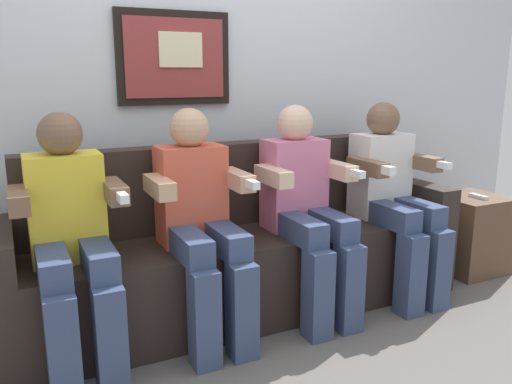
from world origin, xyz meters
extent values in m
plane|color=#66605B|center=(0.00, 0.00, 0.00)|extent=(6.33, 6.33, 0.00)
cube|color=silver|center=(0.00, 0.77, 1.30)|extent=(4.87, 0.05, 2.60)
cube|color=black|center=(-0.22, 0.72, 1.35)|extent=(0.63, 0.03, 0.50)
cube|color=maroon|center=(-0.22, 0.71, 1.35)|extent=(0.55, 0.02, 0.42)
cube|color=beige|center=(-0.19, 0.70, 1.39)|extent=(0.24, 0.02, 0.18)
cube|color=#2D231E|center=(0.00, 0.29, 0.23)|extent=(2.19, 0.58, 0.45)
cube|color=#2D231E|center=(0.00, 0.51, 0.68)|extent=(2.19, 0.14, 0.45)
cube|color=#2D231E|center=(-1.17, 0.29, 0.31)|extent=(0.14, 0.58, 0.62)
cube|color=#2D231E|center=(1.17, 0.29, 0.31)|extent=(0.14, 0.58, 0.62)
cube|color=yellow|center=(-0.87, 0.28, 0.69)|extent=(0.32, 0.20, 0.48)
sphere|color=brown|center=(-0.87, 0.28, 1.02)|extent=(0.19, 0.19, 0.19)
cube|color=#38476B|center=(-0.96, 0.08, 0.51)|extent=(0.12, 0.40, 0.12)
cube|color=#38476B|center=(-0.78, 0.08, 0.51)|extent=(0.12, 0.40, 0.12)
cube|color=#38476B|center=(-0.96, -0.12, 0.23)|extent=(0.12, 0.12, 0.45)
cube|color=#38476B|center=(-0.78, -0.12, 0.23)|extent=(0.12, 0.12, 0.45)
cube|color=brown|center=(-1.06, 0.16, 0.77)|extent=(0.08, 0.28, 0.08)
cube|color=brown|center=(-0.68, 0.16, 0.77)|extent=(0.08, 0.28, 0.08)
cube|color=white|center=(-0.68, 0.00, 0.78)|extent=(0.04, 0.13, 0.04)
cube|color=#D8593F|center=(-0.29, 0.28, 0.69)|extent=(0.32, 0.20, 0.48)
sphere|color=tan|center=(-0.29, 0.28, 1.02)|extent=(0.19, 0.19, 0.19)
cube|color=#38476B|center=(-0.38, 0.08, 0.51)|extent=(0.12, 0.40, 0.12)
cube|color=#38476B|center=(-0.20, 0.08, 0.51)|extent=(0.12, 0.40, 0.12)
cube|color=#38476B|center=(-0.38, -0.12, 0.23)|extent=(0.12, 0.12, 0.45)
cube|color=#38476B|center=(-0.20, -0.12, 0.23)|extent=(0.12, 0.12, 0.45)
cube|color=tan|center=(-0.48, 0.16, 0.77)|extent=(0.08, 0.28, 0.08)
cube|color=tan|center=(-0.10, 0.16, 0.77)|extent=(0.08, 0.28, 0.08)
cube|color=white|center=(-0.10, 0.00, 0.78)|extent=(0.04, 0.13, 0.04)
cube|color=pink|center=(0.29, 0.28, 0.69)|extent=(0.32, 0.20, 0.48)
sphere|color=beige|center=(0.29, 0.28, 1.02)|extent=(0.19, 0.19, 0.19)
cube|color=#38476B|center=(0.20, 0.08, 0.51)|extent=(0.12, 0.40, 0.12)
cube|color=#38476B|center=(0.38, 0.08, 0.51)|extent=(0.12, 0.40, 0.12)
cube|color=#38476B|center=(0.20, -0.12, 0.23)|extent=(0.12, 0.12, 0.45)
cube|color=#38476B|center=(0.38, -0.12, 0.23)|extent=(0.12, 0.12, 0.45)
cube|color=beige|center=(0.10, 0.16, 0.77)|extent=(0.08, 0.28, 0.08)
cube|color=beige|center=(0.48, 0.16, 0.77)|extent=(0.08, 0.28, 0.08)
cube|color=white|center=(0.48, 0.00, 0.78)|extent=(0.04, 0.13, 0.04)
cube|color=white|center=(0.87, 0.28, 0.69)|extent=(0.32, 0.20, 0.48)
sphere|color=brown|center=(0.87, 0.28, 1.02)|extent=(0.19, 0.19, 0.19)
cube|color=#38476B|center=(0.78, 0.08, 0.51)|extent=(0.12, 0.40, 0.12)
cube|color=#38476B|center=(0.96, 0.08, 0.51)|extent=(0.12, 0.40, 0.12)
cube|color=#38476B|center=(0.78, -0.12, 0.23)|extent=(0.12, 0.12, 0.45)
cube|color=#38476B|center=(0.96, -0.12, 0.23)|extent=(0.12, 0.12, 0.45)
cube|color=brown|center=(0.68, 0.16, 0.77)|extent=(0.08, 0.28, 0.08)
cube|color=brown|center=(1.06, 0.16, 0.77)|extent=(0.08, 0.28, 0.08)
cube|color=white|center=(1.06, 0.00, 0.78)|extent=(0.04, 0.13, 0.04)
cube|color=white|center=(0.68, 0.00, 0.78)|extent=(0.04, 0.10, 0.04)
cube|color=brown|center=(1.59, 0.22, 0.25)|extent=(0.40, 0.40, 0.50)
cube|color=white|center=(1.58, 0.17, 0.51)|extent=(0.04, 0.13, 0.02)
camera|label=1|loc=(-1.08, -2.08, 1.27)|focal=36.35mm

